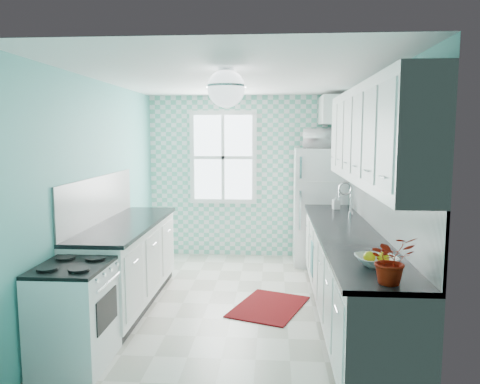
# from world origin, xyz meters

# --- Properties ---
(floor) EXTENTS (3.00, 4.40, 0.02)m
(floor) POSITION_xyz_m (0.00, 0.00, -0.01)
(floor) COLOR beige
(floor) RESTS_ON ground
(ceiling) EXTENTS (3.00, 4.40, 0.02)m
(ceiling) POSITION_xyz_m (0.00, 0.00, 2.51)
(ceiling) COLOR white
(ceiling) RESTS_ON wall_back
(wall_back) EXTENTS (3.00, 0.02, 2.50)m
(wall_back) POSITION_xyz_m (0.00, 2.21, 1.25)
(wall_back) COLOR #5CBBB2
(wall_back) RESTS_ON floor
(wall_front) EXTENTS (3.00, 0.02, 2.50)m
(wall_front) POSITION_xyz_m (0.00, -2.21, 1.25)
(wall_front) COLOR #5CBBB2
(wall_front) RESTS_ON floor
(wall_left) EXTENTS (0.02, 4.40, 2.50)m
(wall_left) POSITION_xyz_m (-1.51, 0.00, 1.25)
(wall_left) COLOR #5CBBB2
(wall_left) RESTS_ON floor
(wall_right) EXTENTS (0.02, 4.40, 2.50)m
(wall_right) POSITION_xyz_m (1.51, 0.00, 1.25)
(wall_right) COLOR #5CBBB2
(wall_right) RESTS_ON floor
(accent_wall) EXTENTS (3.00, 0.01, 2.50)m
(accent_wall) POSITION_xyz_m (0.00, 2.19, 1.25)
(accent_wall) COLOR #6AC4A7
(accent_wall) RESTS_ON wall_back
(window) EXTENTS (1.04, 0.05, 1.44)m
(window) POSITION_xyz_m (-0.35, 2.16, 1.55)
(window) COLOR white
(window) RESTS_ON wall_back
(backsplash_right) EXTENTS (0.02, 3.60, 0.51)m
(backsplash_right) POSITION_xyz_m (1.49, -0.40, 1.20)
(backsplash_right) COLOR white
(backsplash_right) RESTS_ON wall_right
(backsplash_left) EXTENTS (0.02, 2.15, 0.51)m
(backsplash_left) POSITION_xyz_m (-1.49, -0.07, 1.20)
(backsplash_left) COLOR white
(backsplash_left) RESTS_ON wall_left
(upper_cabinets_right) EXTENTS (0.33, 3.20, 0.90)m
(upper_cabinets_right) POSITION_xyz_m (1.33, -0.60, 1.90)
(upper_cabinets_right) COLOR white
(upper_cabinets_right) RESTS_ON wall_right
(upper_cabinet_fridge) EXTENTS (0.40, 0.74, 0.40)m
(upper_cabinet_fridge) POSITION_xyz_m (1.30, 1.83, 2.25)
(upper_cabinet_fridge) COLOR white
(upper_cabinet_fridge) RESTS_ON wall_right
(ceiling_light) EXTENTS (0.34, 0.34, 0.35)m
(ceiling_light) POSITION_xyz_m (0.00, -0.80, 2.32)
(ceiling_light) COLOR silver
(ceiling_light) RESTS_ON ceiling
(base_cabinets_right) EXTENTS (0.60, 3.60, 0.90)m
(base_cabinets_right) POSITION_xyz_m (1.20, -0.40, 0.45)
(base_cabinets_right) COLOR white
(base_cabinets_right) RESTS_ON floor
(countertop_right) EXTENTS (0.63, 3.60, 0.04)m
(countertop_right) POSITION_xyz_m (1.19, -0.40, 0.92)
(countertop_right) COLOR black
(countertop_right) RESTS_ON base_cabinets_right
(base_cabinets_left) EXTENTS (0.60, 2.15, 0.90)m
(base_cabinets_left) POSITION_xyz_m (-1.20, -0.07, 0.45)
(base_cabinets_left) COLOR white
(base_cabinets_left) RESTS_ON floor
(countertop_left) EXTENTS (0.63, 2.15, 0.04)m
(countertop_left) POSITION_xyz_m (-1.19, -0.07, 0.92)
(countertop_left) COLOR black
(countertop_left) RESTS_ON base_cabinets_left
(fridge) EXTENTS (0.74, 0.74, 1.71)m
(fridge) POSITION_xyz_m (1.11, 1.81, 0.85)
(fridge) COLOR white
(fridge) RESTS_ON floor
(stove) EXTENTS (0.56, 0.70, 0.84)m
(stove) POSITION_xyz_m (-1.20, -1.47, 0.44)
(stove) COLOR white
(stove) RESTS_ON floor
(sink) EXTENTS (0.43, 0.36, 0.53)m
(sink) POSITION_xyz_m (1.20, 0.52, 0.93)
(sink) COLOR silver
(sink) RESTS_ON countertop_right
(rug) EXTENTS (0.96, 1.12, 0.02)m
(rug) POSITION_xyz_m (0.39, -0.06, 0.01)
(rug) COLOR maroon
(rug) RESTS_ON floor
(dish_towel) EXTENTS (0.03, 0.25, 0.38)m
(dish_towel) POSITION_xyz_m (0.89, 0.26, 0.48)
(dish_towel) COLOR #4FAB8D
(dish_towel) RESTS_ON base_cabinets_right
(fruit_bowl) EXTENTS (0.35, 0.35, 0.08)m
(fruit_bowl) POSITION_xyz_m (1.20, -1.62, 0.98)
(fruit_bowl) COLOR white
(fruit_bowl) RESTS_ON countertop_right
(potted_plant) EXTENTS (0.35, 0.33, 0.32)m
(potted_plant) POSITION_xyz_m (1.20, -2.04, 1.10)
(potted_plant) COLOR #B11533
(potted_plant) RESTS_ON countertop_right
(soap_bottle) EXTENTS (0.10, 0.10, 0.19)m
(soap_bottle) POSITION_xyz_m (1.25, 1.02, 1.03)
(soap_bottle) COLOR #93C0CB
(soap_bottle) RESTS_ON countertop_right
(microwave) EXTENTS (0.53, 0.38, 0.28)m
(microwave) POSITION_xyz_m (1.11, 1.81, 1.85)
(microwave) COLOR silver
(microwave) RESTS_ON fridge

